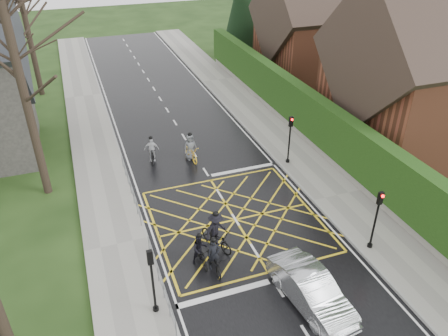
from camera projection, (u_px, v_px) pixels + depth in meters
ground at (235, 220)px, 22.38m from camera, size 120.00×120.00×0.00m
road at (235, 220)px, 22.38m from camera, size 9.00×80.00×0.01m
sidewalk_right at (337, 196)px, 24.09m from camera, size 3.00×80.00×0.15m
sidewalk_left at (117, 245)px, 20.59m from camera, size 3.00×80.00×0.15m
stone_wall at (311, 140)px, 29.30m from camera, size 0.50×38.00×0.70m
hedge at (314, 116)px, 28.40m from camera, size 0.90×38.00×2.80m
house_near at (432, 75)px, 27.47m from camera, size 11.80×9.80×11.30m
house_far at (318, 30)px, 38.96m from camera, size 9.80×8.80×10.30m
conifer at (243, 9)px, 43.93m from camera, size 4.60×4.60×10.00m
tree_near at (14, 52)px, 20.54m from camera, size 9.24×9.24×11.44m
tree_mid at (0, 6)px, 26.33m from camera, size 10.08×10.08×12.48m
tree_far at (22, 6)px, 33.74m from camera, size 8.40×8.40×10.40m
railing_south at (160, 278)px, 17.80m from camera, size 0.05×5.04×1.03m
railing_north at (130, 184)px, 23.85m from camera, size 0.05×6.04×1.03m
traffic_light_ne at (289, 140)px, 26.39m from camera, size 0.24×0.31×3.21m
traffic_light_se at (375, 221)px, 19.61m from camera, size 0.24×0.31×3.21m
traffic_light_sw at (153, 282)px, 16.41m from camera, size 0.24×0.31×3.21m
cyclist_rear at (214, 259)px, 19.06m from camera, size 0.62×1.77×1.72m
cyclist_back at (200, 252)px, 19.38m from camera, size 0.77×1.67×1.65m
cyclist_mid at (216, 234)px, 20.27m from camera, size 1.46×2.19×2.01m
cyclist_front at (152, 152)px, 27.26m from camera, size 0.99×1.78×1.72m
cyclist_lead at (191, 150)px, 27.43m from camera, size 0.89×1.98×1.86m
car at (311, 290)px, 17.31m from camera, size 2.06×4.55×1.45m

